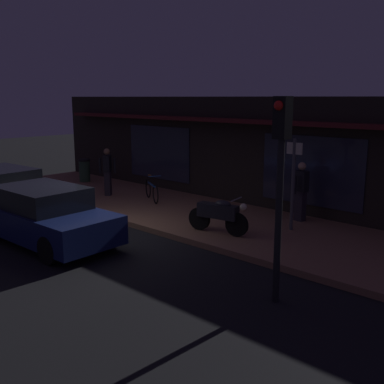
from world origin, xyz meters
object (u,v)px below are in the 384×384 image
Objects in this scene: parked_car_near at (3,191)px; bicycle_parked at (152,190)px; parked_car_far at (45,215)px; person_bystander at (301,190)px; motorcycle at (219,214)px; traffic_light_pole at (280,164)px; trash_bin at (85,170)px; person_photographer at (108,171)px; sign_post at (293,179)px.

bicycle_parked is at bearing 57.44° from parked_car_near.
person_bystander is at bearing 55.77° from parked_car_far.
motorcycle is 4.35m from parked_car_far.
parked_car_near is (-2.52, -3.95, 0.20)m from bicycle_parked.
parked_car_far is (-6.06, -1.03, -1.77)m from traffic_light_pole.
bicycle_parked is 4.72m from trash_bin.
person_photographer is 1.80× the size of trash_bin.
trash_bin is at bearing -176.49° from person_bystander.
trash_bin is at bearing 115.93° from parked_car_near.
person_bystander is 9.70m from trash_bin.
traffic_light_pole reaches higher than person_photographer.
person_bystander is (6.75, 1.59, 0.00)m from person_photographer.
parked_car_near is at bearing -146.05° from person_bystander.
traffic_light_pole is at bearing -26.29° from bicycle_parked.
sign_post is at bearing -72.96° from person_bystander.
traffic_light_pole reaches higher than motorcycle.
person_photographer is 5.02m from parked_car_far.
person_photographer is 0.46× the size of traffic_light_pole.
sign_post is 8.85m from parked_car_near.
parked_car_far reaches higher than trash_bin.
motorcycle is at bearing -110.02° from person_bystander.
motorcycle is 2.14m from sign_post.
traffic_light_pole is (3.10, -2.17, 1.83)m from motorcycle.
person_bystander reaches higher than motorcycle.
trash_bin is (-2.92, 1.00, -0.41)m from person_photographer.
person_photographer is at bearing -174.77° from sign_post.
motorcycle reaches higher than bicycle_parked.
parked_car_far is at bearing -124.23° from person_bystander.
parked_car_near is at bearing -102.27° from person_photographer.
traffic_light_pole is at bearing -34.92° from motorcycle.
person_bystander reaches higher than parked_car_near.
parked_car_far is (2.89, -4.09, -0.32)m from person_photographer.
sign_post is 0.57× the size of parked_car_near.
sign_post is 6.35m from parked_car_far.
person_bystander is at bearing 33.95° from parked_car_near.
traffic_light_pole reaches higher than person_bystander.
parked_car_far is (1.12, -4.58, 0.20)m from bicycle_parked.
person_photographer is 6.94m from person_bystander.
person_bystander is at bearing 12.53° from bicycle_parked.
person_bystander is (4.99, 1.11, 0.52)m from bicycle_parked.
person_photographer reaches higher than parked_car_far.
person_bystander is 6.88m from parked_car_far.
parked_car_far is at bearing -9.82° from parked_car_near.
motorcycle is at bearing -127.84° from sign_post.
parked_car_far is (5.81, -5.09, 0.08)m from trash_bin.
bicycle_parked is 4.68m from parked_car_near.
parked_car_far is (-4.16, -4.74, -0.81)m from sign_post.
person_photographer is 1.00× the size of person_bystander.
trash_bin is 0.22× the size of parked_car_near.
traffic_light_pole is 9.87m from parked_car_near.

